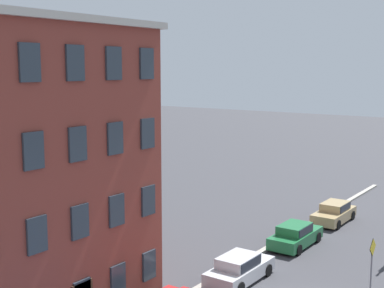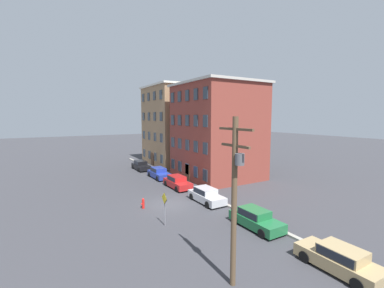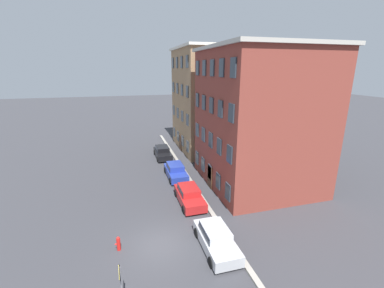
{
  "view_description": "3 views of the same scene",
  "coord_description": "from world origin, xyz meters",
  "px_view_note": "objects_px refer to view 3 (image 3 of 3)",
  "views": [
    {
      "loc": [
        -21.56,
        -9.95,
        10.94
      ],
      "look_at": [
        -1.79,
        4.2,
        7.48
      ],
      "focal_mm": 50.0,
      "sensor_mm": 36.0,
      "label": 1
    },
    {
      "loc": [
        21.87,
        -10.31,
        8.46
      ],
      "look_at": [
        -0.19,
        2.59,
        5.72
      ],
      "focal_mm": 24.0,
      "sensor_mm": 36.0,
      "label": 2
    },
    {
      "loc": [
        14.27,
        -1.88,
        11.06
      ],
      "look_at": [
        -1.93,
        2.69,
        6.12
      ],
      "focal_mm": 24.0,
      "sensor_mm": 36.0,
      "label": 3
    }
  ],
  "objects_px": {
    "fire_hydrant": "(118,243)",
    "car_black": "(163,152)",
    "car_red": "(189,195)",
    "car_blue": "(176,170)",
    "car_silver": "(216,238)",
    "caution_sign": "(121,280)"
  },
  "relations": [
    {
      "from": "fire_hydrant",
      "to": "car_black",
      "type": "bearing_deg",
      "value": 161.56
    },
    {
      "from": "car_red",
      "to": "fire_hydrant",
      "type": "relative_size",
      "value": 4.58
    },
    {
      "from": "car_blue",
      "to": "car_silver",
      "type": "distance_m",
      "value": 11.69
    },
    {
      "from": "fire_hydrant",
      "to": "car_red",
      "type": "bearing_deg",
      "value": 127.94
    },
    {
      "from": "car_black",
      "to": "caution_sign",
      "type": "bearing_deg",
      "value": -14.36
    },
    {
      "from": "car_red",
      "to": "car_black",
      "type": "bearing_deg",
      "value": -178.81
    },
    {
      "from": "car_black",
      "to": "car_silver",
      "type": "distance_m",
      "value": 18.35
    },
    {
      "from": "car_black",
      "to": "car_silver",
      "type": "bearing_deg",
      "value": 1.16
    },
    {
      "from": "car_silver",
      "to": "fire_hydrant",
      "type": "height_order",
      "value": "car_silver"
    },
    {
      "from": "caution_sign",
      "to": "car_red",
      "type": "bearing_deg",
      "value": 147.69
    },
    {
      "from": "car_red",
      "to": "caution_sign",
      "type": "xyz_separation_m",
      "value": [
        9.04,
        -5.72,
        1.01
      ]
    },
    {
      "from": "car_black",
      "to": "fire_hydrant",
      "type": "relative_size",
      "value": 4.58
    },
    {
      "from": "car_silver",
      "to": "fire_hydrant",
      "type": "distance_m",
      "value": 6.18
    },
    {
      "from": "car_silver",
      "to": "car_black",
      "type": "bearing_deg",
      "value": -178.84
    },
    {
      "from": "car_black",
      "to": "car_blue",
      "type": "height_order",
      "value": "same"
    },
    {
      "from": "car_black",
      "to": "car_blue",
      "type": "bearing_deg",
      "value": 2.42
    },
    {
      "from": "car_black",
      "to": "car_silver",
      "type": "relative_size",
      "value": 1.0
    },
    {
      "from": "car_blue",
      "to": "caution_sign",
      "type": "height_order",
      "value": "caution_sign"
    },
    {
      "from": "car_red",
      "to": "fire_hydrant",
      "type": "bearing_deg",
      "value": -52.06
    },
    {
      "from": "car_silver",
      "to": "caution_sign",
      "type": "distance_m",
      "value": 6.63
    },
    {
      "from": "car_blue",
      "to": "car_red",
      "type": "height_order",
      "value": "same"
    },
    {
      "from": "caution_sign",
      "to": "fire_hydrant",
      "type": "xyz_separation_m",
      "value": [
        -4.45,
        -0.17,
        -1.28
      ]
    }
  ]
}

